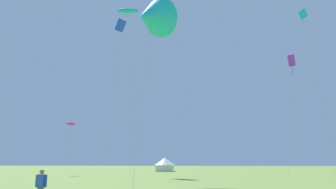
% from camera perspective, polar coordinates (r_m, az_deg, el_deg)
% --- Properties ---
extents(kite_purple_box, '(3.19, 2.78, 19.32)m').
position_cam_1_polar(kite_purple_box, '(54.06, 21.87, 5.89)').
color(kite_purple_box, purple).
rests_on(kite_purple_box, ground).
extents(kite_cyan_diamond, '(2.12, 2.34, 24.60)m').
position_cam_1_polar(kite_cyan_diamond, '(51.26, 23.84, 12.81)').
color(kite_cyan_diamond, '#1EB7CC').
rests_on(kite_cyan_diamond, ground).
extents(kite_cyan_delta, '(4.25, 4.45, 14.25)m').
position_cam_1_polar(kite_cyan_delta, '(23.21, -3.16, 14.10)').
color(kite_cyan_delta, '#1EB7CC').
rests_on(kite_cyan_delta, ground).
extents(kite_blue_box, '(2.96, 3.52, 34.92)m').
position_cam_1_polar(kite_blue_box, '(74.56, -8.76, 12.51)').
color(kite_blue_box, blue).
rests_on(kite_blue_box, ground).
extents(kite_cyan_parafoil, '(3.83, 3.03, 27.52)m').
position_cam_1_polar(kite_cyan_parafoil, '(53.92, -7.46, 15.08)').
color(kite_cyan_parafoil, '#1EB7CC').
rests_on(kite_cyan_parafoil, ground).
extents(kite_magenta_parafoil, '(2.08, 3.10, 9.25)m').
position_cam_1_polar(kite_magenta_parafoil, '(58.79, -17.56, -5.18)').
color(kite_magenta_parafoil, '#E02DA3').
rests_on(kite_magenta_parafoil, ground).
extents(person_spectator, '(0.57, 0.31, 1.73)m').
position_cam_1_polar(person_spectator, '(16.20, -22.51, -15.80)').
color(person_spectator, '#565B66').
rests_on(person_spectator, ground).
extents(festival_tent_left, '(4.85, 4.85, 3.15)m').
position_cam_1_polar(festival_tent_left, '(74.23, -0.60, -12.71)').
color(festival_tent_left, white).
rests_on(festival_tent_left, ground).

